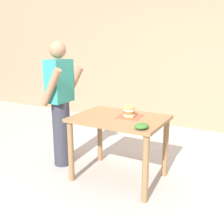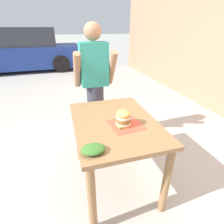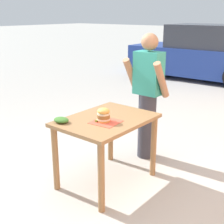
{
  "view_description": "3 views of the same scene",
  "coord_description": "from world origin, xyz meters",
  "px_view_note": "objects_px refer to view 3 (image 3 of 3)",
  "views": [
    {
      "loc": [
        -2.7,
        -1.38,
        1.62
      ],
      "look_at": [
        0.0,
        0.1,
        0.85
      ],
      "focal_mm": 42.0,
      "sensor_mm": 36.0,
      "label": 1
    },
    {
      "loc": [
        -0.45,
        -1.43,
        1.64
      ],
      "look_at": [
        0.0,
        0.1,
        0.85
      ],
      "focal_mm": 28.0,
      "sensor_mm": 36.0,
      "label": 2
    },
    {
      "loc": [
        2.14,
        -2.53,
        1.94
      ],
      "look_at": [
        0.0,
        0.1,
        0.85
      ],
      "focal_mm": 50.0,
      "sensor_mm": 36.0,
      "label": 3
    }
  ],
  "objects_px": {
    "parked_car_near_curb": "(203,55)",
    "side_salad": "(61,120)",
    "sandwich": "(104,115)",
    "diner_across_table": "(148,95)",
    "patio_table": "(106,130)",
    "pickle_spear": "(98,120)"
  },
  "relations": [
    {
      "from": "parked_car_near_curb",
      "to": "side_salad",
      "type": "bearing_deg",
      "value": -78.61
    },
    {
      "from": "sandwich",
      "to": "side_salad",
      "type": "relative_size",
      "value": 1.05
    },
    {
      "from": "sandwich",
      "to": "diner_across_table",
      "type": "xyz_separation_m",
      "value": [
        -0.07,
        0.98,
        0.01
      ]
    },
    {
      "from": "patio_table",
      "to": "pickle_spear",
      "type": "distance_m",
      "value": 0.21
    },
    {
      "from": "diner_across_table",
      "to": "pickle_spear",
      "type": "bearing_deg",
      "value": -89.12
    },
    {
      "from": "pickle_spear",
      "to": "patio_table",
      "type": "bearing_deg",
      "value": 87.68
    },
    {
      "from": "sandwich",
      "to": "side_salad",
      "type": "height_order",
      "value": "sandwich"
    },
    {
      "from": "diner_across_table",
      "to": "side_salad",
      "type": "bearing_deg",
      "value": -101.93
    },
    {
      "from": "side_salad",
      "to": "diner_across_table",
      "type": "xyz_separation_m",
      "value": [
        0.27,
        1.29,
        0.06
      ]
    },
    {
      "from": "pickle_spear",
      "to": "diner_across_table",
      "type": "bearing_deg",
      "value": 90.88
    },
    {
      "from": "sandwich",
      "to": "parked_car_near_curb",
      "type": "relative_size",
      "value": 0.04
    },
    {
      "from": "sandwich",
      "to": "pickle_spear",
      "type": "xyz_separation_m",
      "value": [
        -0.05,
        -0.03,
        -0.06
      ]
    },
    {
      "from": "patio_table",
      "to": "parked_car_near_curb",
      "type": "bearing_deg",
      "value": 104.54
    },
    {
      "from": "diner_across_table",
      "to": "parked_car_near_curb",
      "type": "bearing_deg",
      "value": 106.5
    },
    {
      "from": "side_salad",
      "to": "pickle_spear",
      "type": "bearing_deg",
      "value": 43.79
    },
    {
      "from": "parked_car_near_curb",
      "to": "patio_table",
      "type": "bearing_deg",
      "value": -75.46
    },
    {
      "from": "patio_table",
      "to": "sandwich",
      "type": "height_order",
      "value": "sandwich"
    },
    {
      "from": "sandwich",
      "to": "diner_across_table",
      "type": "bearing_deg",
      "value": 94.07
    },
    {
      "from": "side_salad",
      "to": "parked_car_near_curb",
      "type": "relative_size",
      "value": 0.04
    },
    {
      "from": "patio_table",
      "to": "pickle_spear",
      "type": "height_order",
      "value": "pickle_spear"
    },
    {
      "from": "side_salad",
      "to": "sandwich",
      "type": "bearing_deg",
      "value": 41.64
    },
    {
      "from": "pickle_spear",
      "to": "sandwich",
      "type": "bearing_deg",
      "value": 27.58
    }
  ]
}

